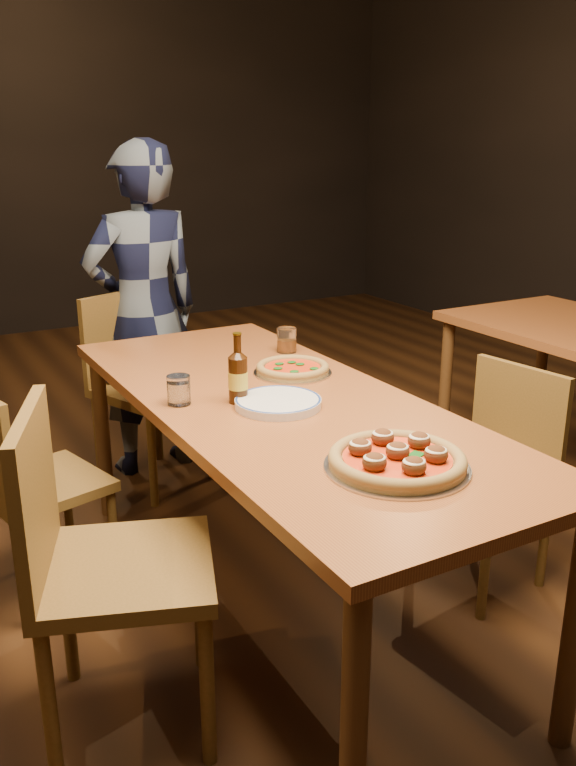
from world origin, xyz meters
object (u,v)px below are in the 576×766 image
plate_stack (278,403)px  diner (144,312)px  chair_main_nw (126,566)px  beer_bottle (238,378)px  pizza_margherita (293,368)px  chair_end (152,388)px  pizza_meatball (397,459)px  chair_main_sw (42,483)px  amber_glass (287,340)px  water_glass (179,390)px  chair_main_e (482,477)px  table_main (280,420)px

plate_stack → diner: bearing=88.2°
chair_main_nw → beer_bottle: 0.69m
pizza_margherita → diner: size_ratio=0.18×
chair_end → pizza_meatball: size_ratio=2.48×
chair_main_sw → amber_glass: size_ratio=8.64×
amber_glass → pizza_margherita: bearing=-115.1°
chair_end → plate_stack: bearing=-112.5°
chair_main_nw → beer_bottle: size_ratio=4.33×
water_glass → chair_end: bearing=75.8°
chair_end → beer_bottle: size_ratio=4.17×
pizza_margherita → diner: (-0.17, 1.10, 0.01)m
chair_main_nw → water_glass: 0.61m
diner → plate_stack: bearing=84.6°
beer_bottle → plate_stack: bearing=-47.9°
diner → chair_main_e: bearing=109.7°
amber_glass → table_main: bearing=-121.3°
table_main → diner: 1.34m
table_main → chair_main_sw: size_ratio=2.41×
pizza_meatball → table_main: bearing=90.1°
chair_end → water_glass: (-0.26, -1.03, 0.33)m
chair_main_sw → pizza_margherita: 0.96m
chair_main_e → pizza_meatball: 0.86m
chair_main_sw → pizza_margherita: bearing=-120.8°
table_main → plate_stack: (-0.04, -0.06, 0.08)m
plate_stack → water_glass: 0.32m
table_main → chair_main_sw: chair_main_sw is taller
beer_bottle → diner: (0.13, 1.29, -0.05)m
diner → beer_bottle: bearing=80.5°
chair_main_sw → chair_end: (0.64, 0.67, 0.05)m
chair_main_sw → diner: 1.16m
beer_bottle → water_glass: beer_bottle is taller
beer_bottle → amber_glass: size_ratio=2.31×
pizza_margherita → beer_bottle: (-0.31, -0.19, 0.06)m
table_main → water_glass: size_ratio=21.48×
table_main → chair_main_nw: 0.72m
plate_stack → chair_main_nw: bearing=-158.2°
pizza_meatball → pizza_margherita: (0.18, 0.84, -0.01)m
pizza_margherita → pizza_meatball: bearing=-101.8°
water_glass → plate_stack: bearing=-34.2°
chair_main_nw → chair_end: (0.58, 1.44, -0.02)m
chair_main_sw → water_glass: 0.65m
diner → pizza_meatball: bearing=86.3°
beer_bottle → amber_glass: (0.43, 0.45, -0.03)m
table_main → pizza_margherita: size_ratio=7.11×
chair_end → plate_stack: (-0.00, -1.21, 0.30)m
pizza_meatball → diner: 1.95m
plate_stack → pizza_meatball: bearing=-85.8°
water_glass → amber_glass: amber_glass is taller
beer_bottle → pizza_margherita: bearing=31.6°
chair_main_nw → plate_stack: chair_main_nw is taller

